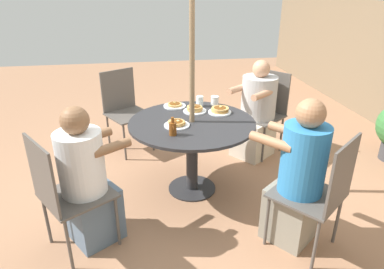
% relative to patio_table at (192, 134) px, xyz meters
% --- Properties ---
extents(ground_plane, '(12.00, 12.00, 0.00)m').
position_rel_patio_table_xyz_m(ground_plane, '(0.00, 0.00, -0.59)').
color(ground_plane, '#9E7051').
extents(patio_table, '(1.16, 1.16, 0.72)m').
position_rel_patio_table_xyz_m(patio_table, '(0.00, 0.00, 0.00)').
color(patio_table, '#28282B').
rests_on(patio_table, ground).
extents(umbrella_pole, '(0.05, 0.05, 2.29)m').
position_rel_patio_table_xyz_m(umbrella_pole, '(0.00, 0.00, 0.55)').
color(umbrella_pole, '#846B4C').
rests_on(umbrella_pole, ground).
extents(patio_chair_north, '(0.62, 0.62, 0.95)m').
position_rel_patio_table_xyz_m(patio_chair_north, '(-1.06, -0.64, -0.06)').
color(patio_chair_north, '#514C47').
rests_on(patio_chair_north, ground).
extents(patio_chair_east, '(0.63, 0.63, 0.95)m').
position_rel_patio_table_xyz_m(patio_chair_east, '(0.69, -1.03, -0.06)').
color(patio_chair_east, '#514C47').
rests_on(patio_chair_east, ground).
extents(diner_east, '(0.52, 0.56, 1.12)m').
position_rel_patio_table_xyz_m(diner_east, '(0.59, -0.88, -0.08)').
color(diner_east, slate).
rests_on(diner_east, ground).
extents(patio_chair_south, '(0.64, 0.64, 0.95)m').
position_rel_patio_table_xyz_m(patio_chair_south, '(0.98, 0.77, -0.06)').
color(patio_chair_south, '#514C47').
rests_on(patio_chair_south, ground).
extents(diner_south, '(0.58, 0.55, 1.18)m').
position_rel_patio_table_xyz_m(diner_south, '(0.83, 0.65, -0.05)').
color(diner_south, gray).
rests_on(diner_south, ground).
extents(patio_chair_west, '(0.64, 0.64, 0.95)m').
position_rel_patio_table_xyz_m(patio_chair_west, '(-0.75, 0.99, -0.06)').
color(patio_chair_west, '#514C47').
rests_on(patio_chair_west, ground).
extents(diner_west, '(0.60, 0.62, 1.11)m').
position_rel_patio_table_xyz_m(diner_west, '(-0.63, 0.84, -0.09)').
color(diner_west, beige).
rests_on(diner_west, ground).
extents(pancake_plate_a, '(0.23, 0.23, 0.06)m').
position_rel_patio_table_xyz_m(pancake_plate_a, '(0.08, -0.15, 0.15)').
color(pancake_plate_a, white).
rests_on(pancake_plate_a, patio_table).
extents(pancake_plate_b, '(0.23, 0.23, 0.05)m').
position_rel_patio_table_xyz_m(pancake_plate_b, '(-0.43, -0.11, 0.14)').
color(pancake_plate_b, white).
rests_on(pancake_plate_b, patio_table).
extents(pancake_plate_c, '(0.23, 0.23, 0.07)m').
position_rel_patio_table_xyz_m(pancake_plate_c, '(-0.18, 0.30, 0.15)').
color(pancake_plate_c, white).
rests_on(pancake_plate_c, patio_table).
extents(pancake_plate_d, '(0.23, 0.23, 0.07)m').
position_rel_patio_table_xyz_m(pancake_plate_d, '(-0.25, 0.07, 0.15)').
color(pancake_plate_d, white).
rests_on(pancake_plate_d, patio_table).
extents(syrup_bottle, '(0.09, 0.06, 0.16)m').
position_rel_patio_table_xyz_m(syrup_bottle, '(0.27, -0.20, 0.19)').
color(syrup_bottle, brown).
rests_on(syrup_bottle, patio_table).
extents(coffee_cup, '(0.08, 0.08, 0.09)m').
position_rel_patio_table_xyz_m(coffee_cup, '(-0.41, 0.30, 0.17)').
color(coffee_cup, white).
rests_on(coffee_cup, patio_table).
extents(drinking_glass_a, '(0.07, 0.07, 0.11)m').
position_rel_patio_table_xyz_m(drinking_glass_a, '(-0.40, 0.14, 0.18)').
color(drinking_glass_a, silver).
rests_on(drinking_glass_a, patio_table).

